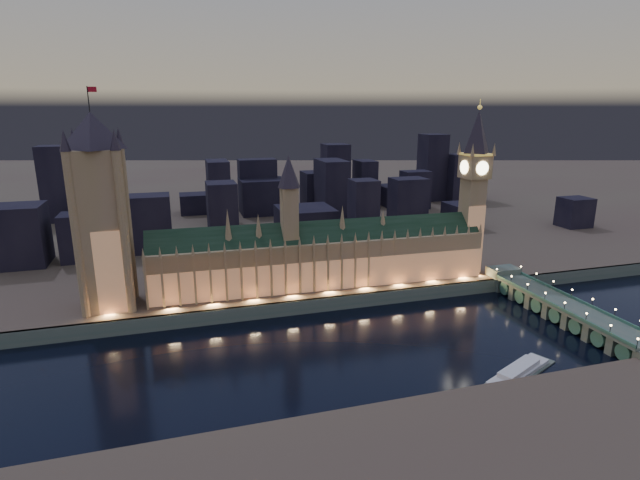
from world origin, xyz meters
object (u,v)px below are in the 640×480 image
object	(u,v)px
victoria_tower	(100,203)
westminster_bridge	(558,307)
river_boat	(519,372)
elizabeth_tower	(474,178)
palace_of_westminster	(322,256)

from	to	relation	value
victoria_tower	westminster_bridge	size ratio (longest dim) A/B	1.01
westminster_bridge	river_boat	bearing A→B (deg)	-142.43
river_boat	victoria_tower	bearing A→B (deg)	147.26
victoria_tower	elizabeth_tower	bearing A→B (deg)	0.00
palace_of_westminster	river_boat	distance (m)	126.90
elizabeth_tower	westminster_bridge	world-z (taller)	elizabeth_tower
palace_of_westminster	river_boat	bearing A→B (deg)	-63.49
victoria_tower	river_boat	distance (m)	215.54
westminster_bridge	river_boat	world-z (taller)	westminster_bridge
westminster_bridge	river_boat	distance (m)	75.83
elizabeth_tower	river_boat	size ratio (longest dim) A/B	2.31
palace_of_westminster	victoria_tower	bearing A→B (deg)	179.92
westminster_bridge	river_boat	xyz separation A→B (m)	(-60.00, -46.16, -4.43)
palace_of_westminster	elizabeth_tower	distance (m)	108.62
victoria_tower	river_boat	world-z (taller)	victoria_tower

